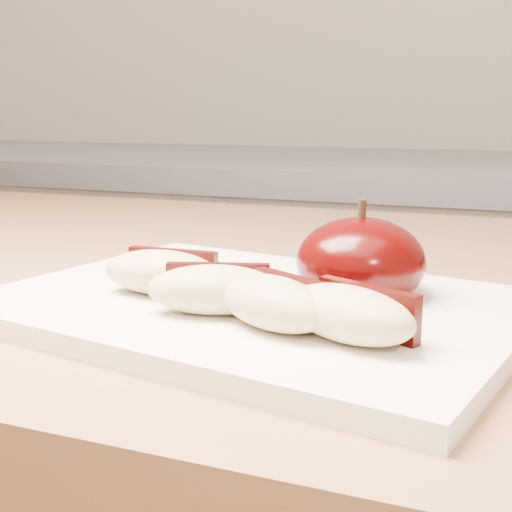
% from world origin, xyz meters
% --- Properties ---
extents(back_cabinet, '(2.40, 0.62, 0.94)m').
position_xyz_m(back_cabinet, '(0.00, 1.20, 0.47)').
color(back_cabinet, silver).
rests_on(back_cabinet, ground).
extents(cutting_board, '(0.34, 0.27, 0.01)m').
position_xyz_m(cutting_board, '(0.07, 0.35, 0.91)').
color(cutting_board, white).
rests_on(cutting_board, island_counter).
extents(apple_half, '(0.08, 0.08, 0.06)m').
position_xyz_m(apple_half, '(0.13, 0.39, 0.93)').
color(apple_half, black).
rests_on(apple_half, cutting_board).
extents(apple_wedge_a, '(0.08, 0.04, 0.03)m').
position_xyz_m(apple_wedge_a, '(0.02, 0.34, 0.93)').
color(apple_wedge_a, tan).
rests_on(apple_wedge_a, cutting_board).
extents(apple_wedge_b, '(0.08, 0.06, 0.03)m').
position_xyz_m(apple_wedge_b, '(0.07, 0.32, 0.93)').
color(apple_wedge_b, tan).
rests_on(apple_wedge_b, cutting_board).
extents(apple_wedge_c, '(0.08, 0.07, 0.03)m').
position_xyz_m(apple_wedge_c, '(0.11, 0.30, 0.93)').
color(apple_wedge_c, tan).
rests_on(apple_wedge_c, cutting_board).
extents(apple_wedge_d, '(0.08, 0.06, 0.03)m').
position_xyz_m(apple_wedge_d, '(0.15, 0.30, 0.93)').
color(apple_wedge_d, tan).
rests_on(apple_wedge_d, cutting_board).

